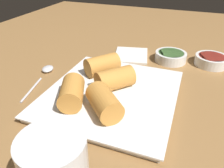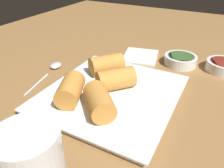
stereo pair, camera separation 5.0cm
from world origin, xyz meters
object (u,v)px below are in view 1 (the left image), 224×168
at_px(dipping_bowl_far, 211,60).
at_px(spoon, 45,72).
at_px(dipping_bowl_near, 171,56).
at_px(napkin, 131,55).
at_px(serving_plate, 112,94).

distance_m(dipping_bowl_far, spoon, 0.45).
xyz_separation_m(dipping_bowl_near, napkin, (0.01, -0.12, -0.01)).
bearing_deg(napkin, dipping_bowl_near, 92.90).
bearing_deg(dipping_bowl_far, spoon, -62.62).
distance_m(spoon, napkin, 0.26).
bearing_deg(dipping_bowl_near, serving_plate, -21.74).
relative_size(serving_plate, napkin, 2.18).
bearing_deg(dipping_bowl_far, dipping_bowl_near, -82.36).
height_order(serving_plate, napkin, serving_plate).
relative_size(dipping_bowl_near, spoon, 0.53).
relative_size(spoon, napkin, 1.24).
height_order(dipping_bowl_near, dipping_bowl_far, same).
bearing_deg(serving_plate, dipping_bowl_far, 140.72).
height_order(serving_plate, dipping_bowl_far, dipping_bowl_far).
bearing_deg(dipping_bowl_near, napkin, -87.10).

